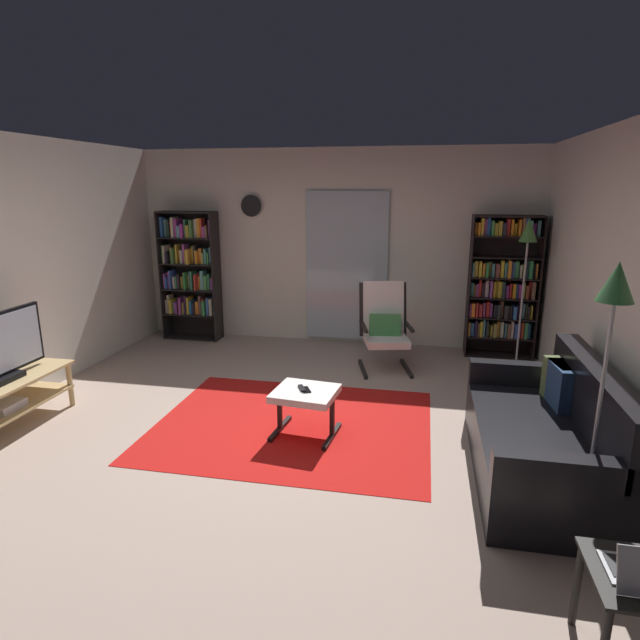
% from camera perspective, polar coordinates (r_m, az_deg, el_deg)
% --- Properties ---
extents(ground_plane, '(7.02, 7.02, 0.00)m').
position_cam_1_polar(ground_plane, '(4.73, -4.78, -12.01)').
color(ground_plane, tan).
extents(wall_back, '(5.60, 0.06, 2.60)m').
position_cam_1_polar(wall_back, '(7.12, 1.48, 7.91)').
color(wall_back, silver).
rests_on(wall_back, ground).
extents(wall_right, '(0.06, 6.00, 2.60)m').
position_cam_1_polar(wall_right, '(4.41, 30.90, 1.85)').
color(wall_right, silver).
rests_on(wall_right, ground).
extents(glass_door_panel, '(1.10, 0.01, 2.00)m').
position_cam_1_polar(glass_door_panel, '(7.06, 2.90, 5.79)').
color(glass_door_panel, silver).
extents(area_rug, '(2.45, 1.98, 0.01)m').
position_cam_1_polar(area_rug, '(4.84, -2.97, -11.29)').
color(area_rug, red).
rests_on(area_rug, ground).
extents(tv_stand, '(0.49, 1.26, 0.46)m').
position_cam_1_polar(tv_stand, '(5.38, -31.16, -7.29)').
color(tv_stand, tan).
rests_on(tv_stand, ground).
extents(bookshelf_near_tv, '(0.79, 0.30, 1.78)m').
position_cam_1_polar(bookshelf_near_tv, '(7.50, -14.03, 5.20)').
color(bookshelf_near_tv, black).
rests_on(bookshelf_near_tv, ground).
extents(bookshelf_near_sofa, '(0.83, 0.30, 1.77)m').
position_cam_1_polar(bookshelf_near_sofa, '(6.88, 19.33, 3.54)').
color(bookshelf_near_sofa, black).
rests_on(bookshelf_near_sofa, ground).
extents(leather_sofa, '(0.89, 1.82, 0.87)m').
position_cam_1_polar(leather_sofa, '(4.29, 23.67, -11.64)').
color(leather_sofa, black).
rests_on(leather_sofa, ground).
extents(lounge_armchair, '(0.70, 0.77, 1.02)m').
position_cam_1_polar(lounge_armchair, '(6.17, 7.07, -0.45)').
color(lounge_armchair, black).
rests_on(lounge_armchair, ground).
extents(ottoman, '(0.57, 0.53, 0.42)m').
position_cam_1_polar(ottoman, '(4.52, -1.61, -8.52)').
color(ottoman, white).
rests_on(ottoman, ground).
extents(tv_remote, '(0.10, 0.15, 0.02)m').
position_cam_1_polar(tv_remote, '(4.50, -2.01, -7.49)').
color(tv_remote, black).
rests_on(tv_remote, ottoman).
extents(cell_phone, '(0.12, 0.16, 0.01)m').
position_cam_1_polar(cell_phone, '(4.49, -1.60, -7.63)').
color(cell_phone, black).
rests_on(cell_phone, ottoman).
extents(floor_lamp_by_sofa, '(0.22, 0.22, 1.70)m').
position_cam_1_polar(floor_lamp_by_sofa, '(3.36, 29.31, 0.26)').
color(floor_lamp_by_sofa, '#A5A5AD').
rests_on(floor_lamp_by_sofa, ground).
extents(floor_lamp_by_shelf, '(0.22, 0.22, 1.76)m').
position_cam_1_polar(floor_lamp_by_shelf, '(6.35, 21.71, 7.40)').
color(floor_lamp_by_shelf, '#A5A5AD').
rests_on(floor_lamp_by_shelf, ground).
extents(wall_clock, '(0.29, 0.03, 0.29)m').
position_cam_1_polar(wall_clock, '(7.28, -7.52, 12.28)').
color(wall_clock, silver).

